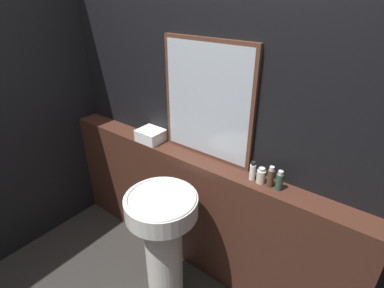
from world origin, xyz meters
TOP-DOWN VIEW (x-y plane):
  - wall_back at (0.00, 1.32)m, footprint 8.00×0.06m
  - vanity_counter at (0.00, 1.20)m, footprint 2.53×0.18m
  - pedestal_sink at (0.06, 0.78)m, footprint 0.47×0.47m
  - mirror at (0.07, 1.27)m, footprint 0.70×0.03m
  - towel_stack at (-0.42, 1.20)m, footprint 0.20×0.17m
  - shampoo_bottle at (0.47, 1.20)m, footprint 0.04×0.04m
  - conditioner_bottle at (0.53, 1.20)m, footprint 0.05×0.05m
  - lotion_bottle at (0.60, 1.20)m, footprint 0.04×0.04m
  - body_wash_bottle at (0.65, 1.20)m, footprint 0.04×0.04m

SIDE VIEW (x-z plane):
  - vanity_counter at x=0.00m, z-range 0.00..0.99m
  - pedestal_sink at x=0.06m, z-range 0.11..1.03m
  - towel_stack at x=-0.42m, z-range 0.99..1.09m
  - conditioner_bottle at x=0.53m, z-range 0.99..1.09m
  - shampoo_bottle at x=0.47m, z-range 0.99..1.12m
  - body_wash_bottle at x=0.65m, z-range 0.99..1.12m
  - lotion_bottle at x=0.60m, z-range 0.99..1.13m
  - wall_back at x=0.00m, z-range 0.00..2.50m
  - mirror at x=0.07m, z-range 0.99..1.81m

